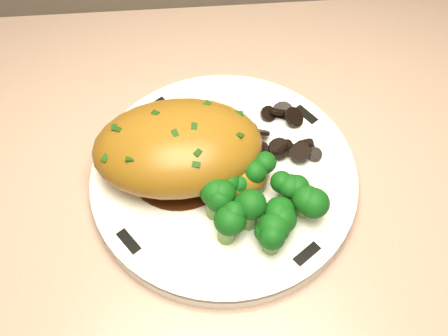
{
  "coord_description": "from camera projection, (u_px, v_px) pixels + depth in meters",
  "views": [
    {
      "loc": [
        -0.05,
        1.42,
        1.33
      ],
      "look_at": [
        -0.02,
        1.71,
        0.88
      ],
      "focal_mm": 45.0,
      "sensor_mm": 36.0,
      "label": 1
    }
  ],
  "objects": [
    {
      "name": "plate",
      "position": [
        224.0,
        179.0,
        0.55
      ],
      "size": [
        0.31,
        0.31,
        0.02
      ],
      "primitive_type": "cylinder",
      "rotation": [
        0.0,
        0.0,
        -0.26
      ],
      "color": "white",
      "rests_on": "counter"
    },
    {
      "name": "rim_accent_0",
      "position": [
        306.0,
        115.0,
        0.58
      ],
      "size": [
        0.02,
        0.03,
        0.0
      ],
      "primitive_type": "cube",
      "rotation": [
        0.0,
        0.0,
        2.2
      ],
      "color": "black",
      "rests_on": "plate"
    },
    {
      "name": "rim_accent_1",
      "position": [
        155.0,
        106.0,
        0.59
      ],
      "size": [
        0.03,
        0.02,
        0.0
      ],
      "primitive_type": "cube",
      "rotation": [
        0.0,
        0.0,
        3.77
      ],
      "color": "black",
      "rests_on": "plate"
    },
    {
      "name": "rim_accent_2",
      "position": [
        129.0,
        242.0,
        0.5
      ],
      "size": [
        0.02,
        0.03,
        0.0
      ],
      "primitive_type": "cube",
      "rotation": [
        0.0,
        0.0,
        5.34
      ],
      "color": "black",
      "rests_on": "plate"
    },
    {
      "name": "rim_accent_3",
      "position": [
        307.0,
        254.0,
        0.49
      ],
      "size": [
        0.03,
        0.02,
        0.0
      ],
      "primitive_type": "cube",
      "rotation": [
        0.0,
        0.0,
        6.91
      ],
      "color": "black",
      "rests_on": "plate"
    },
    {
      "name": "gravy_pool",
      "position": [
        180.0,
        166.0,
        0.55
      ],
      "size": [
        0.1,
        0.1,
        0.0
      ],
      "primitive_type": "cylinder",
      "color": "#341609",
      "rests_on": "plate"
    },
    {
      "name": "chicken_breast",
      "position": [
        184.0,
        150.0,
        0.52
      ],
      "size": [
        0.17,
        0.11,
        0.06
      ],
      "rotation": [
        0.0,
        0.0,
        0.03
      ],
      "color": "#8F6018",
      "rests_on": "plate"
    },
    {
      "name": "mushroom_pile",
      "position": [
        272.0,
        138.0,
        0.56
      ],
      "size": [
        0.09,
        0.07,
        0.02
      ],
      "color": "black",
      "rests_on": "plate"
    },
    {
      "name": "broccoli_florets",
      "position": [
        259.0,
        204.0,
        0.5
      ],
      "size": [
        0.11,
        0.09,
        0.04
      ],
      "rotation": [
        0.0,
        0.0,
        -0.1
      ],
      "color": "olive",
      "rests_on": "plate"
    }
  ]
}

